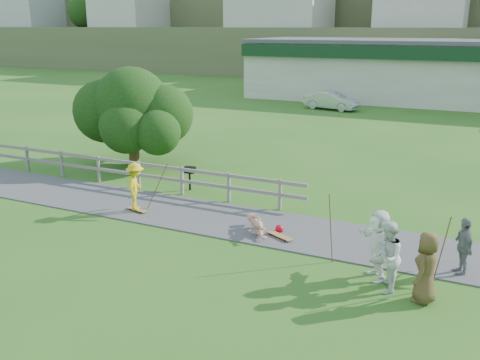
# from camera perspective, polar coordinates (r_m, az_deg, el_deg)

# --- Properties ---
(ground) EXTENTS (260.00, 260.00, 0.00)m
(ground) POSITION_cam_1_polar(r_m,az_deg,el_deg) (16.93, -6.25, -5.51)
(ground) COLOR #2A5D1A
(ground) RESTS_ON ground
(path) EXTENTS (34.00, 3.00, 0.04)m
(path) POSITION_cam_1_polar(r_m,az_deg,el_deg) (18.12, -3.75, -3.89)
(path) COLOR #3E3E41
(path) RESTS_ON ground
(fence) EXTENTS (15.05, 0.10, 1.10)m
(fence) POSITION_cam_1_polar(r_m,az_deg,el_deg) (21.81, -12.08, 1.18)
(fence) COLOR #615B56
(fence) RESTS_ON ground
(strip_mall) EXTENTS (32.50, 10.75, 5.10)m
(strip_mall) POSITION_cam_1_polar(r_m,az_deg,el_deg) (48.58, 20.75, 10.83)
(strip_mall) COLOR #B8B0A1
(strip_mall) RESTS_ON ground
(skater_rider) EXTENTS (1.01, 1.23, 1.66)m
(skater_rider) POSITION_cam_1_polar(r_m,az_deg,el_deg) (18.63, -11.06, -0.97)
(skater_rider) COLOR gold
(skater_rider) RESTS_ON ground
(skater_fallen) EXTENTS (1.46, 1.25, 0.57)m
(skater_fallen) POSITION_cam_1_polar(r_m,az_deg,el_deg) (16.60, 1.85, -4.81)
(skater_fallen) COLOR tan
(skater_fallen) RESTS_ON ground
(spectator_a) EXTENTS (0.78, 0.94, 1.76)m
(spectator_a) POSITION_cam_1_polar(r_m,az_deg,el_deg) (13.40, 15.42, -7.93)
(spectator_a) COLOR silver
(spectator_a) RESTS_ON ground
(spectator_b) EXTENTS (0.73, 0.98, 1.55)m
(spectator_b) POSITION_cam_1_polar(r_m,az_deg,el_deg) (14.95, 22.72, -6.54)
(spectator_b) COLOR slate
(spectator_b) RESTS_ON ground
(spectator_c) EXTENTS (0.70, 0.93, 1.71)m
(spectator_c) POSITION_cam_1_polar(r_m,az_deg,el_deg) (13.18, 19.26, -8.83)
(spectator_c) COLOR brown
(spectator_c) RESTS_ON ground
(spectator_d) EXTENTS (1.32, 1.75, 1.84)m
(spectator_d) POSITION_cam_1_polar(r_m,az_deg,el_deg) (13.97, 14.50, -6.69)
(spectator_d) COLOR white
(spectator_d) RESTS_ON ground
(car_silver) EXTENTS (4.36, 2.19, 1.37)m
(car_silver) POSITION_cam_1_polar(r_m,az_deg,el_deg) (41.94, 9.73, 8.34)
(car_silver) COLOR #B4B5BC
(car_silver) RESTS_ON ground
(tree) EXTENTS (5.57, 5.57, 3.78)m
(tree) POSITION_cam_1_polar(r_m,az_deg,el_deg) (24.99, -11.39, 5.85)
(tree) COLOR black
(tree) RESTS_ON ground
(bbq) EXTENTS (0.47, 0.38, 0.93)m
(bbq) POSITION_cam_1_polar(r_m,az_deg,el_deg) (20.98, -5.38, 0.16)
(bbq) COLOR black
(bbq) RESTS_ON ground
(longboard_rider) EXTENTS (0.87, 0.38, 0.09)m
(longboard_rider) POSITION_cam_1_polar(r_m,az_deg,el_deg) (18.87, -10.93, -3.25)
(longboard_rider) COLOR olive
(longboard_rider) RESTS_ON ground
(longboard_fallen) EXTENTS (0.96, 0.63, 0.11)m
(longboard_fallen) POSITION_cam_1_polar(r_m,az_deg,el_deg) (16.32, 4.28, -6.10)
(longboard_fallen) COLOR olive
(longboard_fallen) RESTS_ON ground
(helmet) EXTENTS (0.26, 0.26, 0.26)m
(helmet) POSITION_cam_1_polar(r_m,az_deg,el_deg) (16.75, 4.22, -5.21)
(helmet) COLOR #B4091B
(helmet) RESTS_ON ground
(pole_rider) EXTENTS (0.03, 0.03, 1.97)m
(pole_rider) POSITION_cam_1_polar(r_m,az_deg,el_deg) (18.56, -8.86, -0.43)
(pole_rider) COLOR brown
(pole_rider) RESTS_ON ground
(pole_spec_left) EXTENTS (0.03, 0.03, 1.94)m
(pole_spec_left) POSITION_cam_1_polar(r_m,az_deg,el_deg) (14.64, 9.65, -5.09)
(pole_spec_left) COLOR brown
(pole_spec_left) RESTS_ON ground
(pole_spec_right) EXTENTS (0.03, 0.03, 1.96)m
(pole_spec_right) POSITION_cam_1_polar(r_m,az_deg,el_deg) (13.75, 20.65, -7.35)
(pole_spec_right) COLOR brown
(pole_spec_right) RESTS_ON ground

